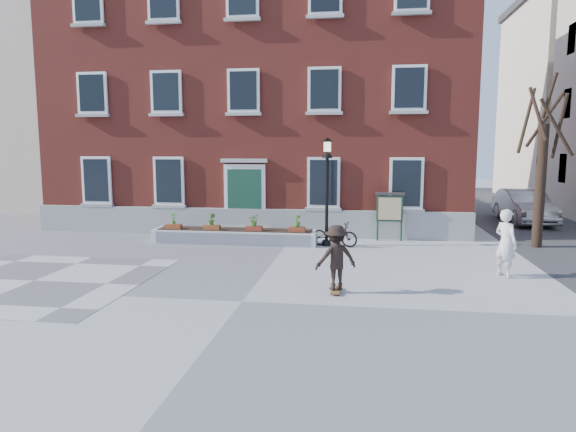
% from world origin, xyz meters
% --- Properties ---
extents(ground, '(100.00, 100.00, 0.00)m').
position_xyz_m(ground, '(0.00, 0.00, 0.00)').
color(ground, '#97979A').
rests_on(ground, ground).
extents(checker_patch, '(6.00, 6.00, 0.01)m').
position_xyz_m(checker_patch, '(-6.00, 1.00, 0.01)').
color(checker_patch, '#5C5C5F').
rests_on(checker_patch, ground).
extents(distant_building, '(10.00, 12.00, 13.00)m').
position_xyz_m(distant_building, '(-18.00, 20.00, 6.50)').
color(distant_building, beige).
rests_on(distant_building, ground).
extents(bicycle, '(1.82, 1.00, 0.91)m').
position_xyz_m(bicycle, '(1.75, 7.08, 0.45)').
color(bicycle, black).
rests_on(bicycle, ground).
extents(parked_car, '(1.87, 4.90, 1.60)m').
position_xyz_m(parked_car, '(10.33, 14.21, 0.80)').
color(parked_car, '#A7A9AB').
rests_on(parked_car, ground).
extents(bystander, '(0.77, 0.83, 1.90)m').
position_xyz_m(bystander, '(6.70, 3.36, 0.95)').
color(bystander, silver).
rests_on(bystander, ground).
extents(brick_building, '(18.40, 10.85, 12.60)m').
position_xyz_m(brick_building, '(-2.00, 13.98, 6.30)').
color(brick_building, maroon).
rests_on(brick_building, ground).
extents(planter_assembly, '(6.20, 1.12, 1.15)m').
position_xyz_m(planter_assembly, '(-1.99, 7.18, 0.31)').
color(planter_assembly, silver).
rests_on(planter_assembly, ground).
extents(bare_tree, '(1.83, 1.83, 6.16)m').
position_xyz_m(bare_tree, '(9.01, 8.01, 2.79)').
color(bare_tree, black).
rests_on(bare_tree, ground).
extents(lamp_post, '(0.40, 0.40, 3.93)m').
position_xyz_m(lamp_post, '(1.46, 7.17, 2.54)').
color(lamp_post, black).
rests_on(lamp_post, ground).
extents(notice_board, '(1.10, 0.16, 1.87)m').
position_xyz_m(notice_board, '(3.78, 8.52, 1.26)').
color(notice_board, '#1C382A').
rests_on(notice_board, ground).
extents(skateboarder, '(1.20, 0.96, 1.69)m').
position_xyz_m(skateboarder, '(2.13, 1.10, 0.88)').
color(skateboarder, brown).
rests_on(skateboarder, ground).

